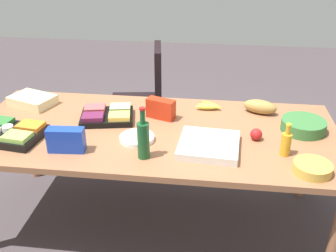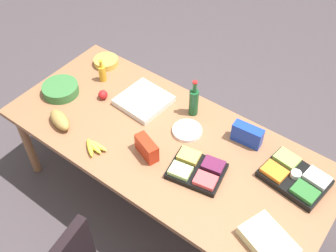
% 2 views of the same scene
% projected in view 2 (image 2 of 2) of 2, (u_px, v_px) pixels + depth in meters
% --- Properties ---
extents(ground_plane, '(10.00, 10.00, 0.00)m').
position_uv_depth(ground_plane, '(166.00, 199.00, 3.53)').
color(ground_plane, '#453C3F').
extents(conference_table, '(2.47, 1.09, 0.78)m').
position_uv_depth(conference_table, '(166.00, 146.00, 3.01)').
color(conference_table, '#945F3F').
rests_on(conference_table, ground).
extents(pizza_box, '(0.38, 0.38, 0.05)m').
position_uv_depth(pizza_box, '(144.00, 101.00, 3.21)').
color(pizza_box, silver).
rests_on(pizza_box, conference_table).
extents(apple_red, '(0.09, 0.09, 0.08)m').
position_uv_depth(apple_red, '(103.00, 95.00, 3.24)').
color(apple_red, '#AE1C1D').
rests_on(apple_red, conference_table).
extents(bread_loaf, '(0.26, 0.18, 0.10)m').
position_uv_depth(bread_loaf, '(60.00, 120.00, 3.03)').
color(bread_loaf, '#A07B3D').
rests_on(bread_loaf, conference_table).
extents(fruit_platter, '(0.41, 0.34, 0.07)m').
position_uv_depth(fruit_platter, '(197.00, 170.00, 2.74)').
color(fruit_platter, black).
rests_on(fruit_platter, conference_table).
extents(veggie_tray, '(0.46, 0.35, 0.09)m').
position_uv_depth(veggie_tray, '(295.00, 177.00, 2.69)').
color(veggie_tray, black).
rests_on(veggie_tray, conference_table).
extents(chip_bowl, '(0.24, 0.24, 0.06)m').
position_uv_depth(chip_bowl, '(106.00, 62.00, 3.55)').
color(chip_bowl, gold).
rests_on(chip_bowl, conference_table).
extents(banana_bunch, '(0.20, 0.13, 0.04)m').
position_uv_depth(banana_bunch, '(94.00, 147.00, 2.89)').
color(banana_bunch, yellow).
rests_on(banana_bunch, conference_table).
extents(sheet_cake, '(0.38, 0.32, 0.07)m').
position_uv_depth(sheet_cake, '(268.00, 241.00, 2.38)').
color(sheet_cake, beige).
rests_on(sheet_cake, conference_table).
extents(paper_plate_stack, '(0.28, 0.28, 0.03)m').
position_uv_depth(paper_plate_stack, '(187.00, 131.00, 3.01)').
color(paper_plate_stack, white).
rests_on(paper_plate_stack, conference_table).
extents(salad_bowl, '(0.33, 0.33, 0.08)m').
position_uv_depth(salad_bowl, '(61.00, 89.00, 3.29)').
color(salad_bowl, '#366E36').
rests_on(salad_bowl, conference_table).
extents(chip_bag_red, '(0.22, 0.14, 0.14)m').
position_uv_depth(chip_bag_red, '(147.00, 148.00, 2.82)').
color(chip_bag_red, '#B72913').
rests_on(chip_bag_red, conference_table).
extents(dressing_bottle, '(0.07, 0.07, 0.21)m').
position_uv_depth(dressing_bottle, '(102.00, 73.00, 3.37)').
color(dressing_bottle, gold).
rests_on(dressing_bottle, conference_table).
extents(chip_bag_blue, '(0.23, 0.10, 0.15)m').
position_uv_depth(chip_bag_blue, '(247.00, 135.00, 2.90)').
color(chip_bag_blue, '#193AB1').
rests_on(chip_bag_blue, conference_table).
extents(wine_bottle, '(0.07, 0.07, 0.32)m').
position_uv_depth(wine_bottle, '(193.00, 101.00, 3.07)').
color(wine_bottle, '#174B25').
rests_on(wine_bottle, conference_table).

